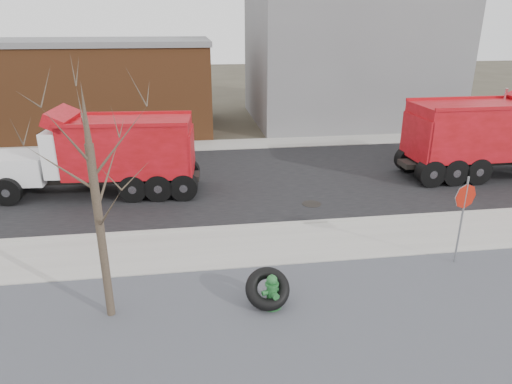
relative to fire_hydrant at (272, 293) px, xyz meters
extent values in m
plane|color=#383328|center=(-0.45, 2.84, -0.40)|extent=(120.00, 120.00, 0.00)
cube|color=slate|center=(-0.45, -0.66, -0.38)|extent=(60.00, 5.00, 0.03)
cube|color=#9E9B93|center=(-0.45, 3.09, -0.37)|extent=(60.00, 2.50, 0.06)
cube|color=#9E9B93|center=(-0.45, 4.39, -0.34)|extent=(60.00, 0.15, 0.11)
cube|color=black|center=(-0.45, 9.14, -0.39)|extent=(60.00, 9.40, 0.02)
cube|color=#9E9B93|center=(-0.45, 14.84, -0.37)|extent=(60.00, 2.00, 0.06)
cube|color=gray|center=(8.55, 20.84, 3.60)|extent=(12.00, 10.00, 8.00)
cube|color=brown|center=(-10.45, 19.84, 2.10)|extent=(20.00, 8.00, 5.00)
cube|color=gray|center=(-10.45, 19.84, 4.75)|extent=(20.20, 8.20, 0.30)
cylinder|color=#382D23|center=(-3.65, 0.24, 1.60)|extent=(0.18, 0.18, 4.00)
cone|color=#382D23|center=(-3.65, 0.24, 4.20)|extent=(0.14, 0.14, 1.20)
cylinder|color=#2D773B|center=(0.00, 0.01, -0.37)|extent=(0.46, 0.46, 0.06)
cylinder|color=#2D773B|center=(0.00, 0.01, -0.05)|extent=(0.24, 0.24, 0.63)
cylinder|color=#2D773B|center=(0.00, 0.01, 0.23)|extent=(0.31, 0.31, 0.05)
sphere|color=#2D773B|center=(0.00, 0.01, 0.33)|extent=(0.25, 0.25, 0.25)
cylinder|color=#2D773B|center=(0.00, 0.01, 0.44)|extent=(0.05, 0.05, 0.06)
cylinder|color=#2D773B|center=(-0.17, -0.04, 0.04)|extent=(0.15, 0.14, 0.11)
cylinder|color=#2D773B|center=(0.17, 0.06, 0.04)|extent=(0.15, 0.14, 0.11)
cylinder|color=#2D773B|center=(0.05, -0.16, 0.02)|extent=(0.18, 0.16, 0.16)
torus|color=black|center=(-0.09, 0.10, 0.06)|extent=(1.06, 0.98, 0.92)
cylinder|color=gray|center=(5.35, 1.34, 0.86)|extent=(0.05, 0.05, 2.51)
cylinder|color=#A91A0C|center=(5.35, 1.34, 1.57)|extent=(0.67, 0.19, 0.68)
cube|color=black|center=(11.18, 8.24, 0.27)|extent=(8.50, 0.94, 0.22)
cube|color=red|center=(9.89, 8.23, 1.61)|extent=(4.98, 2.42, 2.18)
cylinder|color=silver|center=(11.79, 9.19, 1.96)|extent=(0.14, 0.14, 2.38)
cylinder|color=black|center=(8.69, 9.17, 0.17)|extent=(1.09, 0.31, 1.09)
cylinder|color=black|center=(8.71, 7.26, 0.17)|extent=(1.09, 0.31, 1.09)
cube|color=black|center=(-5.16, 8.28, 0.23)|extent=(7.53, 1.33, 0.20)
cube|color=white|center=(-8.00, 8.48, 0.72)|extent=(2.14, 1.93, 1.01)
cube|color=white|center=(-6.10, 8.34, 1.37)|extent=(1.61, 2.21, 1.65)
cube|color=black|center=(-6.85, 8.39, 1.82)|extent=(0.18, 1.83, 0.73)
cube|color=red|center=(-3.97, 8.19, 1.46)|extent=(4.73, 2.52, 2.02)
cylinder|color=silver|center=(-5.31, 7.41, 1.78)|extent=(0.14, 0.14, 2.20)
cylinder|color=black|center=(-8.26, 7.50, 0.13)|extent=(1.03, 0.35, 1.01)
cylinder|color=black|center=(-8.13, 9.48, 0.13)|extent=(1.03, 0.35, 1.01)
cylinder|color=black|center=(-2.93, 7.24, 0.13)|extent=(1.03, 0.35, 1.01)
cylinder|color=black|center=(-2.81, 8.99, 0.13)|extent=(1.03, 0.35, 1.01)
camera|label=1|loc=(-1.65, -8.83, 5.87)|focal=32.00mm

